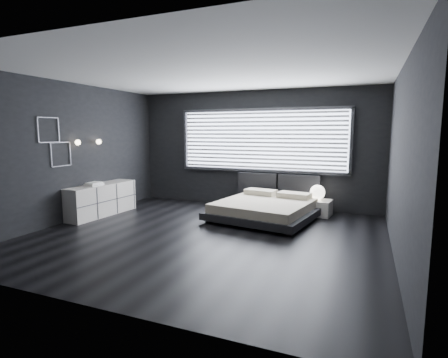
% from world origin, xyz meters
% --- Properties ---
extents(room, '(6.04, 6.00, 2.80)m').
position_xyz_m(room, '(0.00, 0.00, 1.40)').
color(room, black).
rests_on(room, ground).
extents(window, '(4.14, 0.09, 1.52)m').
position_xyz_m(window, '(0.20, 2.70, 1.61)').
color(window, white).
rests_on(window, ground).
extents(headboard, '(1.96, 0.16, 0.52)m').
position_xyz_m(headboard, '(0.64, 2.64, 0.57)').
color(headboard, black).
rests_on(headboard, ground).
extents(sconce_near, '(0.18, 0.11, 0.11)m').
position_xyz_m(sconce_near, '(-2.88, 0.05, 1.60)').
color(sconce_near, silver).
rests_on(sconce_near, ground).
extents(sconce_far, '(0.18, 0.11, 0.11)m').
position_xyz_m(sconce_far, '(-2.88, 0.65, 1.60)').
color(sconce_far, silver).
rests_on(sconce_far, ground).
extents(wall_art_upper, '(0.01, 0.48, 0.48)m').
position_xyz_m(wall_art_upper, '(-2.98, -0.55, 1.85)').
color(wall_art_upper, '#47474C').
rests_on(wall_art_upper, ground).
extents(wall_art_lower, '(0.01, 0.48, 0.48)m').
position_xyz_m(wall_art_lower, '(-2.98, -0.30, 1.38)').
color(wall_art_lower, '#47474C').
rests_on(wall_art_lower, ground).
extents(bed, '(2.23, 2.15, 0.51)m').
position_xyz_m(bed, '(0.65, 1.49, 0.24)').
color(bed, black).
rests_on(bed, ground).
extents(nightstand, '(0.64, 0.55, 0.34)m').
position_xyz_m(nightstand, '(1.61, 2.28, 0.17)').
color(nightstand, white).
rests_on(nightstand, ground).
extents(orb_lamp, '(0.32, 0.32, 0.32)m').
position_xyz_m(orb_lamp, '(1.61, 2.32, 0.50)').
color(orb_lamp, white).
rests_on(orb_lamp, nightstand).
extents(dresser, '(0.59, 1.74, 0.69)m').
position_xyz_m(dresser, '(-2.78, 0.52, 0.34)').
color(dresser, white).
rests_on(dresser, ground).
extents(book_stack, '(0.28, 0.35, 0.07)m').
position_xyz_m(book_stack, '(-2.77, 0.32, 0.72)').
color(book_stack, white).
rests_on(book_stack, dresser).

